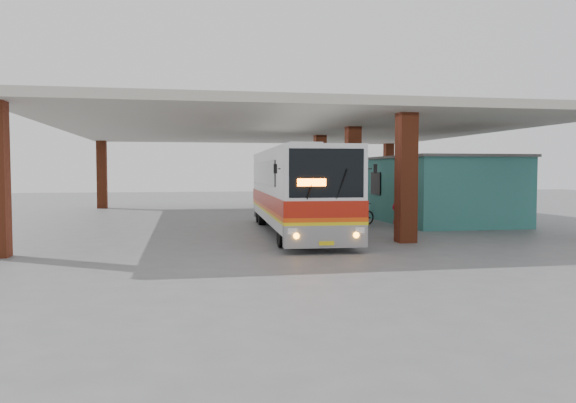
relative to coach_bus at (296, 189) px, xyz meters
The scene contains 8 objects.
ground 1.77m from the coach_bus, 82.55° to the right, with size 90.00×90.00×0.00m, color #515154.
brick_columns 4.77m from the coach_bus, 71.65° to the left, with size 20.10×21.60×4.35m.
canopy_roof 6.65m from the coach_bus, 84.62° to the left, with size 21.00×23.00×0.30m, color beige.
shop_building 8.33m from the coach_bus, 24.86° to the left, with size 5.20×8.20×3.11m.
coach_bus is the anchor object (origin of this frame).
motorcycle 4.27m from the coach_bus, 36.92° to the left, with size 0.65×1.87×0.98m, color black.
pedestrian 4.12m from the coach_bus, 35.42° to the right, with size 0.66×0.43×1.80m, color red.
red_chair 7.32m from the coach_bus, 52.89° to the left, with size 0.45×0.45×0.84m.
Camera 1 is at (-4.43, -20.82, 2.41)m, focal length 35.00 mm.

